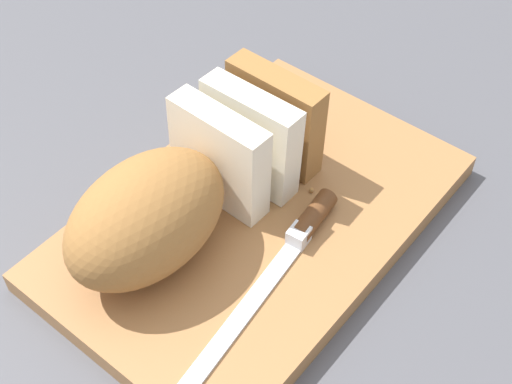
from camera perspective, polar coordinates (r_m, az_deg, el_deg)
name	(u,v)px	position (r m, az deg, el deg)	size (l,w,h in m)	color
ground_plane	(256,228)	(0.74, 0.00, -2.83)	(3.00, 3.00, 0.00)	#4C4C51
cutting_board	(256,220)	(0.73, 0.00, -2.22)	(0.41, 0.27, 0.02)	#9E6B3D
bread_loaf	(183,189)	(0.68, -5.77, 0.25)	(0.28, 0.13, 0.11)	#996633
bread_knife	(293,244)	(0.69, 2.93, -4.09)	(0.27, 0.04, 0.02)	silver
crumb_near_knife	(311,190)	(0.74, 4.36, 0.15)	(0.01, 0.01, 0.01)	#A8753D
crumb_near_loaf	(216,205)	(0.73, -3.11, -0.99)	(0.01, 0.01, 0.01)	#A8753D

